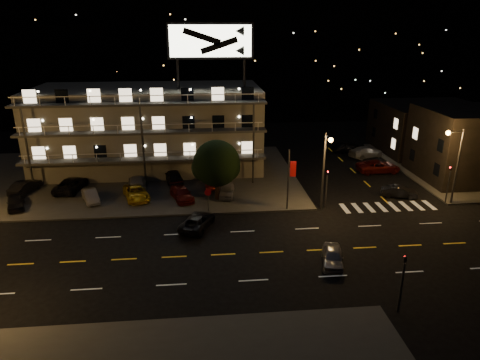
{
  "coord_description": "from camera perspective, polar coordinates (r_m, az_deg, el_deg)",
  "views": [
    {
      "loc": [
        -3.57,
        -30.89,
        17.69
      ],
      "look_at": [
        0.15,
        8.0,
        3.56
      ],
      "focal_mm": 32.0,
      "sensor_mm": 36.0,
      "label": 1
    }
  ],
  "objects": [
    {
      "name": "lot_car_5",
      "position": [
        53.12,
        -26.73,
        -0.8
      ],
      "size": [
        2.52,
        4.53,
        1.42
      ],
      "primitive_type": "imported",
      "rotation": [
        0.0,
        0.0,
        2.89
      ],
      "color": "black",
      "rests_on": "curb_nw"
    },
    {
      "name": "side_bldg_front",
      "position": [
        59.21,
        29.35,
        4.19
      ],
      "size": [
        14.06,
        10.0,
        8.5
      ],
      "color": "black",
      "rests_on": "ground"
    },
    {
      "name": "side_car_3",
      "position": [
        65.67,
        13.99,
        4.36
      ],
      "size": [
        4.84,
        2.9,
        1.54
      ],
      "primitive_type": "imported",
      "rotation": [
        0.0,
        0.0,
        1.82
      ],
      "color": "black",
      "rests_on": "ground"
    },
    {
      "name": "lot_car_0",
      "position": [
        49.18,
        -27.77,
        -2.6
      ],
      "size": [
        2.81,
        4.14,
        1.31
      ],
      "primitive_type": "imported",
      "rotation": [
        0.0,
        0.0,
        0.36
      ],
      "color": "black",
      "rests_on": "curb_nw"
    },
    {
      "name": "signal_nw",
      "position": [
        44.02,
        11.48,
        -0.62
      ],
      "size": [
        0.2,
        0.27,
        4.6
      ],
      "color": "#2D2D30",
      "rests_on": "ground"
    },
    {
      "name": "streetlight_nc",
      "position": [
        42.61,
        11.27,
        2.11
      ],
      "size": [
        0.44,
        1.92,
        8.0
      ],
      "color": "#2D2D30",
      "rests_on": "ground"
    },
    {
      "name": "lot_car_4",
      "position": [
        46.58,
        -1.76,
        -1.41
      ],
      "size": [
        2.03,
        3.9,
        1.27
      ],
      "primitive_type": "imported",
      "rotation": [
        0.0,
        0.0,
        -0.15
      ],
      "color": "gray",
      "rests_on": "curb_nw"
    },
    {
      "name": "hill_backdrop",
      "position": [
        99.89,
        -7.1,
        16.22
      ],
      "size": [
        120.0,
        25.0,
        24.0
      ],
      "color": "black",
      "rests_on": "ground"
    },
    {
      "name": "stop_sign",
      "position": [
        42.58,
        -4.3,
        -2.22
      ],
      "size": [
        0.91,
        0.11,
        2.61
      ],
      "color": "#2D2D30",
      "rests_on": "ground"
    },
    {
      "name": "road_car_west",
      "position": [
        39.86,
        -5.7,
        -5.51
      ],
      "size": [
        3.84,
        5.26,
        1.33
      ],
      "primitive_type": "imported",
      "rotation": [
        0.0,
        0.0,
        2.76
      ],
      "color": "black",
      "rests_on": "ground"
    },
    {
      "name": "lot_car_7",
      "position": [
        49.93,
        -13.56,
        -0.35
      ],
      "size": [
        2.55,
        5.29,
        1.49
      ],
      "primitive_type": "imported",
      "rotation": [
        0.0,
        0.0,
        3.23
      ],
      "color": "gray",
      "rests_on": "curb_nw"
    },
    {
      "name": "lot_car_6",
      "position": [
        51.68,
        -21.62,
        -0.56
      ],
      "size": [
        3.2,
        5.52,
        1.44
      ],
      "primitive_type": "imported",
      "rotation": [
        0.0,
        0.0,
        2.98
      ],
      "color": "black",
      "rests_on": "curb_nw"
    },
    {
      "name": "curb_ne",
      "position": [
        63.46,
        26.77,
        1.58
      ],
      "size": [
        16.0,
        24.0,
        0.15
      ],
      "primitive_type": "cube",
      "color": "#3D3D3B",
      "rests_on": "ground"
    },
    {
      "name": "ground",
      "position": [
        35.78,
        1.0,
        -9.75
      ],
      "size": [
        140.0,
        140.0,
        0.0
      ],
      "primitive_type": "plane",
      "color": "black",
      "rests_on": "ground"
    },
    {
      "name": "lot_car_9",
      "position": [
        49.4,
        -3.82,
        -0.12
      ],
      "size": [
        1.47,
        4.11,
        1.35
      ],
      "primitive_type": "imported",
      "rotation": [
        0.0,
        0.0,
        3.13
      ],
      "color": "#60120D",
      "rests_on": "curb_nw"
    },
    {
      "name": "lot_car_8",
      "position": [
        51.33,
        -8.87,
        0.55
      ],
      "size": [
        2.77,
        4.71,
        1.5
      ],
      "primitive_type": "imported",
      "rotation": [
        0.0,
        0.0,
        3.38
      ],
      "color": "black",
      "rests_on": "curb_nw"
    },
    {
      "name": "side_car_0",
      "position": [
        49.79,
        20.48,
        -1.47
      ],
      "size": [
        4.04,
        2.47,
        1.26
      ],
      "primitive_type": "imported",
      "rotation": [
        0.0,
        0.0,
        1.25
      ],
      "color": "black",
      "rests_on": "ground"
    },
    {
      "name": "lot_car_1",
      "position": [
        47.83,
        -19.3,
        -2.01
      ],
      "size": [
        2.67,
        3.96,
        1.23
      ],
      "primitive_type": "imported",
      "rotation": [
        0.0,
        0.0,
        0.4
      ],
      "color": "gray",
      "rests_on": "curb_nw"
    },
    {
      "name": "banner_north",
      "position": [
        42.69,
        6.56,
        0.23
      ],
      "size": [
        0.83,
        0.16,
        6.4
      ],
      "color": "#2D2D30",
      "rests_on": "ground"
    },
    {
      "name": "signal_ne",
      "position": [
        49.34,
        26.1,
        -0.06
      ],
      "size": [
        0.27,
        0.2,
        4.6
      ],
      "color": "#2D2D30",
      "rests_on": "ground"
    },
    {
      "name": "side_bldg_back",
      "position": [
        69.25,
        23.82,
        6.37
      ],
      "size": [
        14.06,
        12.0,
        7.0
      ],
      "color": "black",
      "rests_on": "ground"
    },
    {
      "name": "curb_nw",
      "position": [
        54.85,
        -16.12,
        0.34
      ],
      "size": [
        44.0,
        24.0,
        0.15
      ],
      "primitive_type": "cube",
      "color": "#3D3D3B",
      "rests_on": "ground"
    },
    {
      "name": "lot_car_2",
      "position": [
        47.17,
        -13.66,
        -1.65
      ],
      "size": [
        3.64,
        5.35,
        1.36
      ],
      "primitive_type": "imported",
      "rotation": [
        0.0,
        0.0,
        0.31
      ],
      "color": "gold",
      "rests_on": "curb_nw"
    },
    {
      "name": "motel",
      "position": [
        56.51,
        -11.89,
        6.84
      ],
      "size": [
        28.0,
        13.8,
        18.1
      ],
      "color": "gray",
      "rests_on": "ground"
    },
    {
      "name": "tree",
      "position": [
        44.83,
        -3.19,
        2.06
      ],
      "size": [
        5.13,
        4.94,
        6.46
      ],
      "color": "black",
      "rests_on": "curb_nw"
    },
    {
      "name": "streetlight_ne",
      "position": [
        48.57,
        26.78,
        2.51
      ],
      "size": [
        1.92,
        0.44,
        8.0
      ],
      "color": "#2D2D30",
      "rests_on": "ground"
    },
    {
      "name": "signal_sw",
      "position": [
        29.8,
        20.87,
        -12.07
      ],
      "size": [
        0.2,
        0.27,
        4.6
      ],
      "color": "#2D2D30",
      "rests_on": "ground"
    },
    {
      "name": "side_car_2",
      "position": [
        63.51,
        16.44,
        3.6
      ],
      "size": [
        5.7,
        3.82,
        1.53
      ],
      "primitive_type": "imported",
      "rotation": [
        0.0,
        0.0,
        1.92
      ],
      "color": "gray",
      "rests_on": "ground"
    },
    {
      "name": "side_car_1",
      "position": [
        57.36,
        17.97,
        1.73
      ],
      "size": [
        5.56,
        2.67,
        1.53
      ],
      "primitive_type": "imported",
      "rotation": [
        0.0,
        0.0,
        1.6
      ],
      "color": "#60120D",
      "rests_on": "ground"
    },
    {
      "name": "road_car_east",
      "position": [
        34.78,
        12.23,
        -9.94
      ],
      "size": [
        2.46,
        4.13,
        1.32
      ],
      "primitive_type": "imported",
      "rotation": [
        0.0,
        0.0,
        -0.25
      ],
      "color": "gray",
      "rests_on": "ground"
    },
    {
      "name": "lot_car_3",
      "position": [
        46.12,
        -7.78,
        -1.8
      ],
      "size": [
        3.1,
        4.79,
        1.29
      ],
      "primitive_type": "imported",
      "rotation": [
        0.0,
        0.0,
        0.31
      ],
      "color": "#60120D",
      "rests_on": "curb_nw"
    }
  ]
}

